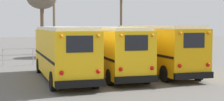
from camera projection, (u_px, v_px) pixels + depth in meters
name	position (u px, v px, depth m)	size (l,w,h in m)	color
ground_plane	(111.00, 75.00, 23.07)	(160.00, 160.00, 0.00)	#5B5956
school_bus_0	(63.00, 51.00, 21.06)	(2.98, 9.95, 3.26)	yellow
school_bus_1	(112.00, 50.00, 22.58)	(2.57, 9.80, 3.24)	yellow
school_bus_2	(155.00, 47.00, 24.04)	(2.96, 10.58, 3.34)	#E5A00C
utility_pole	(54.00, 21.00, 34.94)	(1.80, 0.27, 7.24)	#75604C
fence_line	(90.00, 52.00, 30.13)	(14.67, 0.06, 1.42)	#939399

